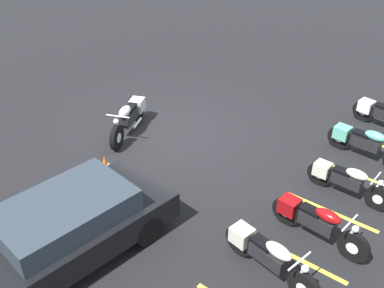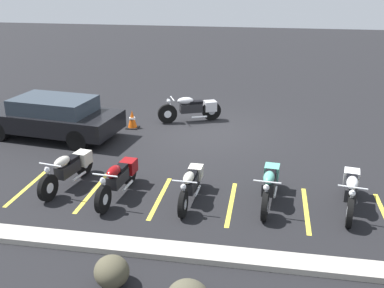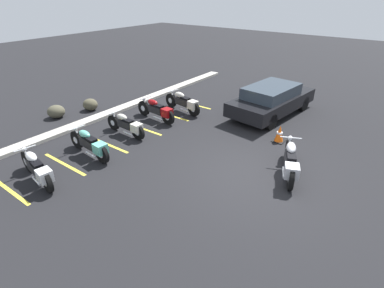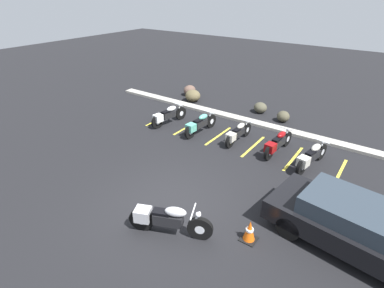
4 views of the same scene
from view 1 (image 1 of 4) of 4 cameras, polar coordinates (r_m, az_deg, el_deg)
ground at (r=12.45m, az=-2.64°, el=1.44°), size 60.00×60.00×0.00m
motorcycle_silver_featured at (r=12.38m, az=-7.96°, el=3.47°), size 2.11×1.07×0.88m
parked_bike_1 at (r=12.01m, az=20.94°, el=0.26°), size 0.59×2.09×0.82m
parked_bike_2 at (r=10.53m, az=18.81°, el=-4.29°), size 0.55×1.95×0.77m
parked_bike_3 at (r=9.21m, az=15.28°, el=-9.36°), size 0.60×2.10×0.83m
parked_bike_4 at (r=8.36m, az=9.37°, el=-13.64°), size 0.73×2.10×0.83m
car_black at (r=8.69m, az=-16.14°, el=-10.42°), size 4.49×2.32×1.29m
traffic_cone at (r=10.76m, az=-10.92°, el=-2.91°), size 0.40×0.40×0.61m
stall_line_1 at (r=12.88m, az=22.90°, el=-0.21°), size 0.10×2.10×0.00m
stall_line_2 at (r=11.50m, az=20.36°, el=-3.74°), size 0.10×2.10×0.00m
stall_line_3 at (r=10.21m, az=17.13°, el=-8.18°), size 0.10×2.10×0.00m
stall_line_4 at (r=9.03m, az=12.89°, el=-13.81°), size 0.10×2.10×0.00m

